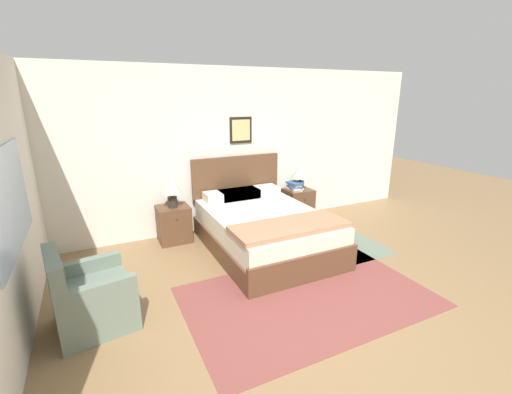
{
  "coord_description": "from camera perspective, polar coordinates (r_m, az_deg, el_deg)",
  "views": [
    {
      "loc": [
        -1.92,
        -2.26,
        2.18
      ],
      "look_at": [
        -0.04,
        1.62,
        0.88
      ],
      "focal_mm": 24.0,
      "sensor_mm": 36.0,
      "label": 1
    }
  ],
  "objects": [
    {
      "name": "book_paperback_top",
      "position": [
        6.0,
        6.49,
        2.36
      ],
      "size": [
        0.25,
        0.28,
        0.03
      ],
      "rotation": [
        0.0,
        0.0,
        0.17
      ],
      "color": "#335693",
      "rests_on": "book_slim_near_top"
    },
    {
      "name": "ground_plane",
      "position": [
        3.68,
        12.4,
        -20.04
      ],
      "size": [
        16.0,
        16.0,
        0.0
      ],
      "primitive_type": "plane",
      "color": "olive"
    },
    {
      "name": "wall_left",
      "position": [
        3.89,
        -35.8,
        0.5
      ],
      "size": [
        0.08,
        5.35,
        2.6
      ],
      "color": "silver",
      "rests_on": "ground_plane"
    },
    {
      "name": "bed",
      "position": [
        4.98,
        1.27,
        -5.13
      ],
      "size": [
        1.52,
        2.15,
        1.21
      ],
      "color": "brown",
      "rests_on": "ground_plane"
    },
    {
      "name": "book_thick_bottom",
      "position": [
        6.03,
        6.45,
        1.16
      ],
      "size": [
        0.2,
        0.23,
        0.03
      ],
      "rotation": [
        0.0,
        0.0,
        0.05
      ],
      "color": "silver",
      "rests_on": "nightstand_by_door"
    },
    {
      "name": "area_rug_main",
      "position": [
        4.03,
        8.68,
        -16.09
      ],
      "size": [
        2.7,
        1.7,
        0.01
      ],
      "color": "brown",
      "rests_on": "ground_plane"
    },
    {
      "name": "table_lamp_by_door",
      "position": [
        6.03,
        7.41,
        4.04
      ],
      "size": [
        0.31,
        0.31,
        0.46
      ],
      "color": "#2D2823",
      "rests_on": "nightstand_by_door"
    },
    {
      "name": "book_novel_upper",
      "position": [
        6.01,
        6.47,
        1.75
      ],
      "size": [
        0.24,
        0.26,
        0.03
      ],
      "rotation": [
        0.0,
        0.0,
        -0.1
      ],
      "color": "#335693",
      "rests_on": "book_hardcover_middle"
    },
    {
      "name": "area_rug_bedside",
      "position": [
        5.44,
        14.71,
        -7.42
      ],
      "size": [
        0.88,
        1.22,
        0.01
      ],
      "color": "slate",
      "rests_on": "ground_plane"
    },
    {
      "name": "armchair",
      "position": [
        3.77,
        -25.94,
        -15.06
      ],
      "size": [
        0.78,
        0.77,
        0.83
      ],
      "rotation": [
        0.0,
        0.0,
        -1.41
      ],
      "color": "slate",
      "rests_on": "ground_plane"
    },
    {
      "name": "nightstand_near_window",
      "position": [
        5.39,
        -13.52,
        -4.39
      ],
      "size": [
        0.47,
        0.44,
        0.56
      ],
      "color": "brown",
      "rests_on": "ground_plane"
    },
    {
      "name": "wall_back",
      "position": [
        5.64,
        -5.67,
        7.71
      ],
      "size": [
        7.63,
        0.09,
        2.6
      ],
      "color": "silver",
      "rests_on": "ground_plane"
    },
    {
      "name": "table_lamp_near_window",
      "position": [
        5.19,
        -13.9,
        1.59
      ],
      "size": [
        0.31,
        0.31,
        0.46
      ],
      "color": "#2D2823",
      "rests_on": "nightstand_near_window"
    },
    {
      "name": "book_hardcover_middle",
      "position": [
        6.02,
        6.46,
        1.45
      ],
      "size": [
        0.24,
        0.27,
        0.04
      ],
      "rotation": [
        0.0,
        0.0,
        0.12
      ],
      "color": "silver",
      "rests_on": "book_thick_bottom"
    },
    {
      "name": "book_slim_near_top",
      "position": [
        6.01,
        6.48,
        2.04
      ],
      "size": [
        0.19,
        0.24,
        0.04
      ],
      "rotation": [
        0.0,
        0.0,
        0.16
      ],
      "color": "beige",
      "rests_on": "book_novel_upper"
    },
    {
      "name": "nightstand_by_door",
      "position": [
        6.2,
        6.99,
        -1.22
      ],
      "size": [
        0.47,
        0.44,
        0.56
      ],
      "color": "brown",
      "rests_on": "ground_plane"
    }
  ]
}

